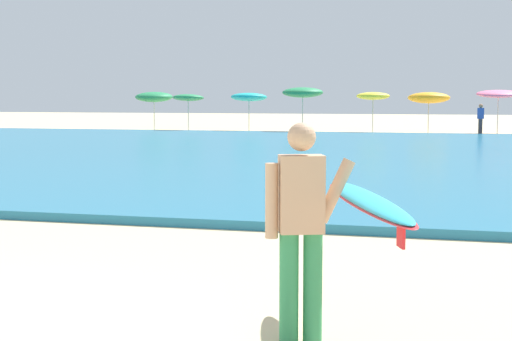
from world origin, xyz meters
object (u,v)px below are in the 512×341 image
at_px(beach_umbrella_6, 498,94).
at_px(beach_umbrella_0, 154,97).
at_px(beach_umbrella_1, 188,98).
at_px(beach_umbrella_3, 303,93).
at_px(beach_umbrella_2, 249,97).
at_px(beachgoer_near_row_left, 481,119).
at_px(surfer_with_board, 332,213).
at_px(beach_umbrella_5, 429,98).
at_px(beach_umbrella_4, 373,96).

bearing_deg(beach_umbrella_6, beach_umbrella_0, 177.13).
xyz_separation_m(beach_umbrella_1, beach_umbrella_6, (16.28, 0.94, 0.20)).
xyz_separation_m(beach_umbrella_1, beach_umbrella_3, (6.35, 0.12, 0.27)).
xyz_separation_m(beach_umbrella_2, beachgoer_near_row_left, (12.12, -0.97, -1.06)).
bearing_deg(surfer_with_board, beach_umbrella_1, 111.23).
xyz_separation_m(beach_umbrella_3, beach_umbrella_5, (6.47, 1.75, -0.28)).
bearing_deg(beachgoer_near_row_left, beach_umbrella_1, 178.77).
bearing_deg(beach_umbrella_2, beach_umbrella_5, 7.36).
relative_size(beach_umbrella_0, beach_umbrella_6, 0.95).
bearing_deg(beach_umbrella_5, beach_umbrella_4, -154.50).
bearing_deg(beach_umbrella_2, beach_umbrella_0, 168.21).
distance_m(surfer_with_board, beach_umbrella_4, 34.16).
relative_size(beach_umbrella_0, beach_umbrella_1, 1.06).
bearing_deg(beach_umbrella_4, surfer_with_board, -84.96).
xyz_separation_m(beach_umbrella_3, beachgoer_near_row_left, (9.04, -0.45, -1.31)).
height_order(beach_umbrella_3, beachgoer_near_row_left, beach_umbrella_3).
distance_m(surfer_with_board, beachgoer_near_row_left, 33.24).
distance_m(surfer_with_board, beach_umbrella_2, 35.50).
relative_size(beach_umbrella_5, beach_umbrella_6, 0.95).
bearing_deg(beach_umbrella_3, beach_umbrella_6, 4.74).
relative_size(beach_umbrella_3, beach_umbrella_6, 1.04).
xyz_separation_m(beach_umbrella_2, beach_umbrella_6, (13.00, 0.31, 0.16)).
bearing_deg(beach_umbrella_4, beach_umbrella_3, -173.63).
relative_size(beach_umbrella_1, beach_umbrella_4, 0.97).
distance_m(beach_umbrella_1, beach_umbrella_2, 3.34).
bearing_deg(surfer_with_board, beach_umbrella_4, 95.04).
distance_m(beach_umbrella_2, beach_umbrella_4, 6.73).
xyz_separation_m(beach_umbrella_0, beach_umbrella_3, (9.13, -1.78, 0.24)).
distance_m(beach_umbrella_3, beach_umbrella_6, 9.96).
relative_size(beach_umbrella_2, beach_umbrella_4, 1.00).
distance_m(beach_umbrella_4, beach_umbrella_5, 3.11).
relative_size(beach_umbrella_0, beachgoer_near_row_left, 1.41).
bearing_deg(beach_umbrella_3, beach_umbrella_1, -178.92).
bearing_deg(beach_umbrella_6, beach_umbrella_4, -176.21).
xyz_separation_m(surfer_with_board, beach_umbrella_1, (-13.01, 33.49, 0.85)).
bearing_deg(beach_umbrella_2, beach_umbrella_1, -169.02).
distance_m(surfer_with_board, beach_umbrella_3, 34.28).
relative_size(beach_umbrella_4, beach_umbrella_6, 0.93).
distance_m(beach_umbrella_1, beach_umbrella_6, 16.31).
distance_m(beach_umbrella_2, beach_umbrella_5, 9.62).
height_order(beach_umbrella_0, beach_umbrella_4, beach_umbrella_0).
bearing_deg(surfer_with_board, beach_umbrella_3, 101.20).
height_order(beach_umbrella_0, beach_umbrella_5, beach_umbrella_0).
distance_m(beach_umbrella_0, beach_umbrella_4, 12.86).
bearing_deg(beach_umbrella_2, beach_umbrella_6, 1.36).
bearing_deg(beach_umbrella_0, beach_umbrella_1, -34.40).
bearing_deg(beachgoer_near_row_left, beach_umbrella_2, 175.43).
bearing_deg(beach_umbrella_1, beach_umbrella_6, 3.32).
height_order(surfer_with_board, beach_umbrella_4, beach_umbrella_4).
relative_size(surfer_with_board, beach_umbrella_3, 1.02).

